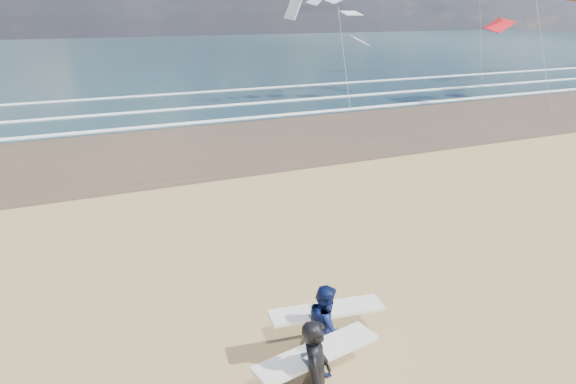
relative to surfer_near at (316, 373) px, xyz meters
name	(u,v)px	position (x,y,z in m)	size (l,w,h in m)	color
wet_sand_strip	(476,115)	(20.93, 18.59, -0.99)	(220.00, 12.00, 0.01)	#4D3C29
ocean	(221,52)	(20.93, 72.59, -0.98)	(220.00, 100.00, 0.02)	#1B353C
foam_breakers	(384,92)	(20.93, 28.69, -0.94)	(220.00, 11.70, 0.05)	white
surfer_near	(316,373)	(0.00, 0.00, 0.00)	(2.26, 1.21, 1.95)	black
surfer_far	(326,325)	(0.86, 1.25, -0.14)	(2.25, 1.27, 1.68)	#0C1746
kite_0	(537,11)	(26.44, 19.93, 5.20)	(7.80, 4.96, 9.97)	slate
kite_1	(341,30)	(15.33, 26.23, 3.93)	(6.81, 4.85, 8.31)	slate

